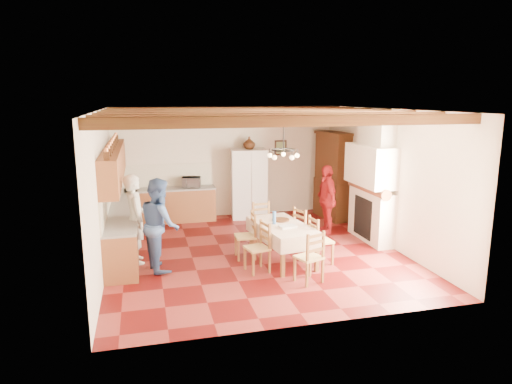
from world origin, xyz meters
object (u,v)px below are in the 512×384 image
chair_left_near (257,247)px  chair_right_near (321,240)px  chair_right_far (306,229)px  microwave (191,182)px  chair_end_near (309,256)px  hutch (333,176)px  refrigerator (249,183)px  person_man (136,219)px  chair_end_far (263,224)px  chair_left_far (245,235)px  person_woman_red (326,199)px  person_woman_blue (160,224)px  dining_table (282,228)px

chair_left_near → chair_right_near: 1.34m
chair_left_near → chair_right_far: 1.59m
chair_right_near → microwave: bearing=21.8°
chair_right_far → chair_end_near: 1.70m
hutch → microwave: size_ratio=4.82×
refrigerator → person_man: 4.14m
hutch → chair_end_far: (-2.45, -1.83, -0.69)m
chair_left_far → person_man: person_man is taller
person_man → chair_end_far: bearing=-90.3°
chair_left_far → person_man: bearing=-95.5°
chair_end_far → person_woman_red: 1.82m
chair_left_far → chair_end_near: 1.70m
chair_end_far → chair_right_far: bearing=-37.6°
refrigerator → person_woman_blue: bearing=-120.1°
refrigerator → chair_right_near: size_ratio=1.95×
chair_end_near → person_man: size_ratio=0.54×
refrigerator → microwave: size_ratio=3.86×
chair_right_near → chair_right_far: 0.78m
refrigerator → person_woman_red: 2.44m
person_woman_blue → dining_table: bearing=-104.8°
hutch → chair_end_near: bearing=-125.4°
chair_right_far → person_woman_blue: 3.10m
chair_left_far → person_woman_red: 2.61m
person_woman_red → microwave: size_ratio=3.44×
chair_left_far → person_woman_red: person_woman_red is taller
microwave → chair_right_far: bearing=-45.9°
chair_end_near → microwave: size_ratio=1.98×
hutch → person_man: (-5.17, -2.24, -0.28)m
chair_right_far → person_woman_blue: person_woman_blue is taller
dining_table → chair_end_near: bearing=-83.2°
chair_end_far → person_woman_red: person_woman_red is taller
chair_left_near → person_woman_blue: person_woman_blue is taller
hutch → dining_table: hutch is taller
hutch → person_woman_red: (-0.74, -1.31, -0.33)m
chair_end_near → chair_end_far: bearing=-103.4°
person_woman_red → microwave: 3.61m
chair_left_near → chair_end_far: same height
hutch → dining_table: (-2.34, -2.88, -0.49)m
microwave → refrigerator: bearing=8.6°
hutch → chair_left_far: bearing=-146.7°
chair_left_far → chair_right_far: 1.36m
chair_right_near → chair_end_near: same height
chair_left_near → microwave: size_ratio=1.98×
hutch → chair_right_far: size_ratio=2.43×
chair_right_near → chair_end_far: same height
hutch → chair_end_far: hutch is taller
person_woman_blue → chair_end_near: bearing=-128.3°
dining_table → chair_left_far: size_ratio=1.91×
chair_left_near → chair_right_far: bearing=112.8°
dining_table → person_woman_red: size_ratio=1.10×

